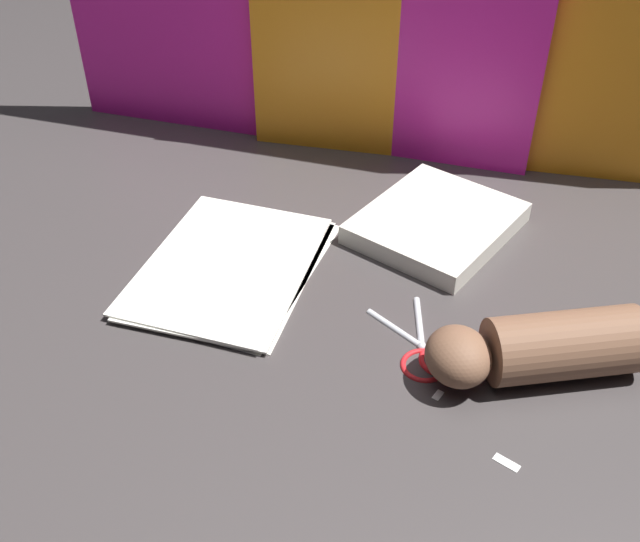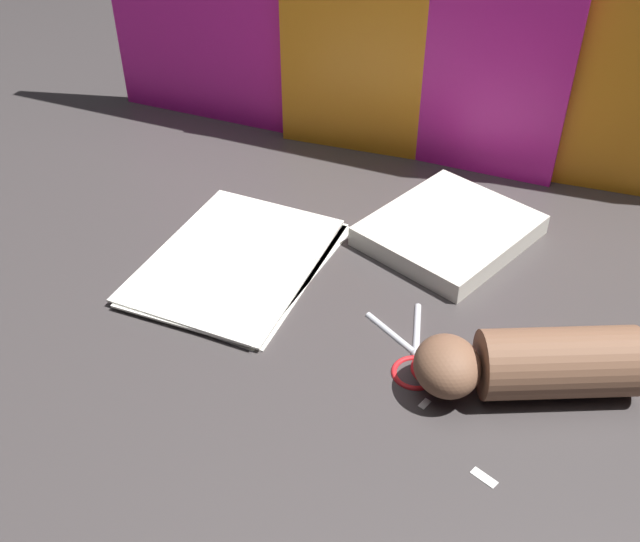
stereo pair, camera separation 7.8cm
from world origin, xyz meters
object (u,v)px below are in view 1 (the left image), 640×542
object	(u,v)px
book_closed	(437,223)
hand_forearm	(538,348)
scissors	(427,351)
paper_stack	(231,266)

from	to	relation	value
book_closed	hand_forearm	size ratio (longest dim) A/B	1.07
scissors	hand_forearm	xyz separation A→B (m)	(0.13, 0.00, 0.04)
paper_stack	book_closed	size ratio (longest dim) A/B	1.11
scissors	hand_forearm	distance (m)	0.13
paper_stack	scissors	bearing A→B (deg)	-18.11
hand_forearm	scissors	bearing A→B (deg)	-179.51
paper_stack	book_closed	world-z (taller)	book_closed
book_closed	scissors	xyz separation A→B (m)	(0.03, -0.27, -0.01)
paper_stack	book_closed	xyz separation A→B (m)	(0.27, 0.17, 0.01)
book_closed	hand_forearm	distance (m)	0.31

